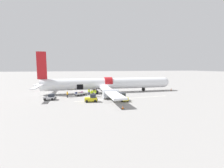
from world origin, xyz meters
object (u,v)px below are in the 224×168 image
(airplane, at_px, (106,84))
(ground_crew_loader_b, at_px, (89,92))
(baggage_tug_mid, at_px, (123,97))
(ground_crew_driver, at_px, (91,93))
(ground_crew_helper, at_px, (95,93))
(ground_crew_supervisor, at_px, (93,92))
(baggage_tug_rear, at_px, (50,97))
(ground_crew_loader_a, at_px, (67,94))
(baggage_cart_loading, at_px, (80,94))
(baggage_tug_lead, at_px, (91,99))

(airplane, distance_m, ground_crew_loader_b, 6.40)
(baggage_tug_mid, relative_size, ground_crew_driver, 2.05)
(ground_crew_driver, height_order, ground_crew_helper, ground_crew_helper)
(ground_crew_supervisor, bearing_deg, baggage_tug_mid, -51.26)
(baggage_tug_rear, relative_size, ground_crew_helper, 1.49)
(ground_crew_driver, distance_m, ground_crew_supervisor, 1.06)
(baggage_tug_mid, distance_m, ground_crew_helper, 8.23)
(ground_crew_helper, bearing_deg, ground_crew_driver, 163.56)
(airplane, relative_size, ground_crew_driver, 25.24)
(baggage_tug_rear, xyz_separation_m, ground_crew_loader_a, (3.69, 1.83, 0.26))
(ground_crew_loader_a, height_order, ground_crew_driver, ground_crew_loader_a)
(ground_crew_loader_a, bearing_deg, baggage_tug_rear, -153.64)
(ground_crew_supervisor, bearing_deg, ground_crew_helper, -67.26)
(baggage_tug_mid, bearing_deg, ground_crew_loader_b, 128.55)
(ground_crew_helper, bearing_deg, ground_crew_supervisor, 112.74)
(ground_crew_loader_a, bearing_deg, airplane, 26.76)
(ground_crew_driver, relative_size, ground_crew_supervisor, 0.97)
(baggage_cart_loading, bearing_deg, airplane, 22.69)
(ground_crew_driver, distance_m, ground_crew_helper, 1.06)
(baggage_tug_mid, xyz_separation_m, ground_crew_supervisor, (-5.95, 7.42, 0.15))
(baggage_cart_loading, height_order, ground_crew_loader_a, ground_crew_loader_a)
(ground_crew_supervisor, height_order, ground_crew_helper, ground_crew_helper)
(baggage_tug_lead, xyz_separation_m, ground_crew_loader_a, (-5.32, 5.95, 0.14))
(ground_crew_loader_a, distance_m, ground_crew_supervisor, 6.47)
(ground_crew_loader_a, height_order, ground_crew_supervisor, ground_crew_supervisor)
(airplane, relative_size, baggage_tug_lead, 14.26)
(ground_crew_loader_b, bearing_deg, baggage_tug_lead, -91.21)
(baggage_tug_mid, height_order, ground_crew_helper, ground_crew_helper)
(ground_crew_supervisor, bearing_deg, airplane, 44.82)
(baggage_tug_rear, xyz_separation_m, ground_crew_driver, (9.58, 1.95, 0.25))
(baggage_tug_mid, distance_m, ground_crew_driver, 9.13)
(baggage_cart_loading, relative_size, ground_crew_helper, 1.85)
(baggage_tug_mid, bearing_deg, ground_crew_driver, 134.83)
(baggage_cart_loading, bearing_deg, ground_crew_loader_a, -144.15)
(baggage_tug_mid, height_order, baggage_tug_rear, baggage_tug_mid)
(baggage_tug_lead, bearing_deg, baggage_cart_loading, 105.58)
(ground_crew_loader_b, bearing_deg, baggage_tug_mid, -51.45)
(baggage_tug_lead, xyz_separation_m, baggage_tug_rear, (-9.01, 4.12, -0.12))
(airplane, height_order, ground_crew_helper, airplane)
(airplane, height_order, ground_crew_supervisor, airplane)
(airplane, distance_m, baggage_tug_rear, 16.31)
(baggage_tug_lead, distance_m, ground_crew_loader_a, 7.98)
(airplane, xyz_separation_m, baggage_tug_rear, (-14.47, -7.27, -1.94))
(baggage_cart_loading, height_order, ground_crew_supervisor, ground_crew_supervisor)
(baggage_tug_mid, height_order, baggage_cart_loading, baggage_tug_mid)
(ground_crew_driver, bearing_deg, baggage_cart_loading, 143.81)
(baggage_tug_lead, bearing_deg, ground_crew_driver, 84.60)
(ground_crew_loader_a, xyz_separation_m, ground_crew_helper, (6.90, -0.18, 0.11))
(ground_crew_driver, bearing_deg, baggage_tug_rear, -168.50)
(ground_crew_loader_a, bearing_deg, baggage_tug_lead, -48.19)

